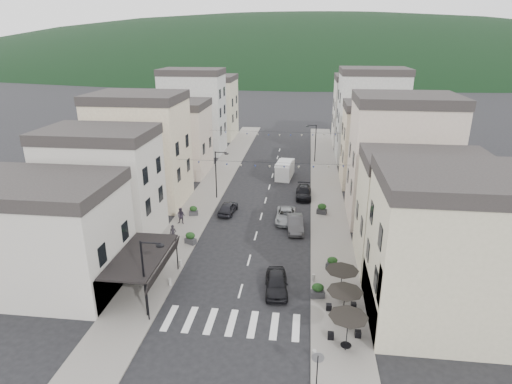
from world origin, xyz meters
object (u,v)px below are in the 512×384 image
parked_car_a (276,283)px  parked_car_d (304,192)px  parked_car_c (286,215)px  delivery_van (285,169)px  parked_car_e (228,208)px  pedestrian_a (173,234)px  parked_car_b (295,224)px  pedestrian_b (181,216)px

parked_car_a → parked_car_d: parked_car_a is taller
parked_car_c → delivery_van: size_ratio=0.89×
parked_car_e → pedestrian_a: bearing=69.8°
parked_car_d → parked_car_b: bearing=-95.0°
parked_car_c → parked_car_d: size_ratio=1.02×
parked_car_c → parked_car_e: size_ratio=1.19×
parked_car_b → pedestrian_a: bearing=-163.9°
parked_car_c → delivery_van: delivery_van is taller
delivery_van → pedestrian_b: size_ratio=2.94×
pedestrian_a → parked_car_b: bearing=16.8°
parked_car_c → parked_car_d: 7.74m
parked_car_a → parked_car_b: bearing=79.2°
delivery_van → pedestrian_a: bearing=-107.3°
delivery_van → pedestrian_a: delivery_van is taller
delivery_van → parked_car_b: bearing=-77.3°
parked_car_c → parked_car_b: bearing=-65.3°
parked_car_d → pedestrian_b: (-12.78, -9.85, 0.35)m
delivery_van → pedestrian_a: (-9.50, -22.11, -0.17)m
parked_car_a → delivery_van: 29.20m
parked_car_c → parked_car_d: bearing=75.7°
pedestrian_a → pedestrian_b: size_ratio=1.01×
parked_car_a → parked_car_d: 21.36m
parked_car_d → delivery_van: (-2.81, 7.89, 0.53)m
parked_car_b → parked_car_e: parked_car_b is taller
pedestrian_b → delivery_van: bearing=65.5°
parked_car_a → parked_car_c: parked_car_a is taller
parked_car_b → pedestrian_a: (-11.58, -4.45, 0.29)m
parked_car_a → pedestrian_a: size_ratio=2.38×
parked_car_a → pedestrian_b: 15.86m
parked_car_e → pedestrian_a: (-3.88, -8.07, 0.35)m
parked_car_a → parked_car_d: bearing=79.8°
parked_car_d → parked_car_e: (-8.43, -6.16, 0.00)m
delivery_van → pedestrian_b: 20.35m
delivery_van → pedestrian_b: delivery_van is taller
delivery_van → pedestrian_b: bearing=-113.4°
parked_car_c → pedestrian_b: size_ratio=2.61×
parked_car_b → delivery_van: bearing=91.8°
parked_car_c → pedestrian_a: (-10.50, -6.70, 0.38)m
parked_car_a → parked_car_b: parked_car_b is taller
parked_car_e → delivery_van: bearing=-106.3°
parked_car_b → parked_car_d: (0.72, 9.78, -0.07)m
delivery_van → parked_car_e: bearing=-105.9°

